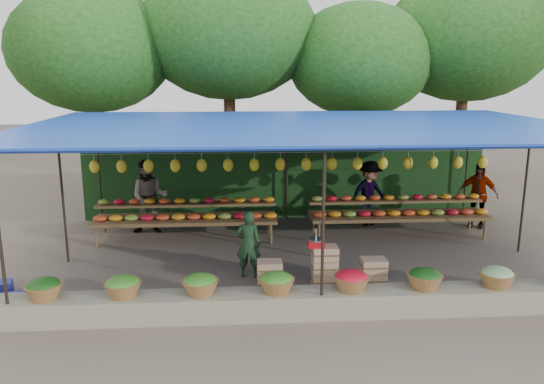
{
  "coord_description": "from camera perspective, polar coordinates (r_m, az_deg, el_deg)",
  "views": [
    {
      "loc": [
        -1.3,
        -10.59,
        3.83
      ],
      "look_at": [
        -0.57,
        0.2,
        1.37
      ],
      "focal_mm": 35.0,
      "sensor_mm": 36.0,
      "label": 1
    }
  ],
  "objects": [
    {
      "name": "ground",
      "position": [
        11.34,
        2.98,
        -6.93
      ],
      "size": [
        60.0,
        60.0,
        0.0
      ],
      "primitive_type": "plane",
      "color": "brown",
      "rests_on": "ground"
    },
    {
      "name": "stone_curb",
      "position": [
        8.74,
        5.17,
        -11.78
      ],
      "size": [
        10.6,
        0.55,
        0.4
      ],
      "primitive_type": "cube",
      "color": "#6E6A58",
      "rests_on": "ground"
    },
    {
      "name": "stall_canopy",
      "position": [
        10.79,
        3.11,
        6.7
      ],
      "size": [
        10.8,
        6.6,
        2.82
      ],
      "color": "black",
      "rests_on": "ground"
    },
    {
      "name": "produce_baskets",
      "position": [
        8.58,
        4.55,
        -9.6
      ],
      "size": [
        8.98,
        0.58,
        0.34
      ],
      "color": "brown",
      "rests_on": "stone_curb"
    },
    {
      "name": "netting_backdrop",
      "position": [
        14.04,
        1.53,
        2.24
      ],
      "size": [
        10.6,
        0.06,
        2.5
      ],
      "primitive_type": "cube",
      "color": "#1E4418",
      "rests_on": "ground"
    },
    {
      "name": "tree_row",
      "position": [
        16.8,
        2.41,
        15.81
      ],
      "size": [
        16.51,
        5.5,
        7.12
      ],
      "color": "#382014",
      "rests_on": "ground"
    },
    {
      "name": "fruit_table_left",
      "position": [
        12.43,
        -9.23,
        -2.37
      ],
      "size": [
        4.21,
        0.95,
        0.93
      ],
      "color": "#4E361F",
      "rests_on": "ground"
    },
    {
      "name": "fruit_table_right",
      "position": [
        12.94,
        13.4,
        -1.95
      ],
      "size": [
        4.21,
        0.95,
        0.93
      ],
      "color": "#4E361F",
      "rests_on": "ground"
    },
    {
      "name": "crate_counter",
      "position": [
        9.75,
        5.52,
        -8.39
      ],
      "size": [
        2.35,
        0.34,
        0.77
      ],
      "color": "tan",
      "rests_on": "ground"
    },
    {
      "name": "weighing_scale",
      "position": [
        9.55,
        4.74,
        -5.41
      ],
      "size": [
        0.32,
        0.32,
        0.34
      ],
      "color": "red",
      "rests_on": "crate_counter"
    },
    {
      "name": "vendor_seated",
      "position": [
        10.05,
        -2.57,
        -5.63
      ],
      "size": [
        0.51,
        0.37,
        1.3
      ],
      "primitive_type": "imported",
      "rotation": [
        0.0,
        0.0,
        3.01
      ],
      "color": "#19371D",
      "rests_on": "ground"
    },
    {
      "name": "customer_left",
      "position": [
        13.02,
        -13.03,
        -0.52
      ],
      "size": [
        0.88,
        0.68,
        1.79
      ],
      "primitive_type": "imported",
      "rotation": [
        0.0,
        0.0,
        -0.01
      ],
      "color": "slate",
      "rests_on": "ground"
    },
    {
      "name": "customer_mid",
      "position": [
        13.6,
        10.43,
        -0.15
      ],
      "size": [
        1.22,
        0.96,
        1.65
      ],
      "primitive_type": "imported",
      "rotation": [
        0.0,
        0.0,
        0.38
      ],
      "color": "slate",
      "rests_on": "ground"
    },
    {
      "name": "customer_right",
      "position": [
        14.2,
        21.25,
        -0.29
      ],
      "size": [
        1.04,
        0.83,
        1.64
      ],
      "primitive_type": "imported",
      "rotation": [
        0.0,
        0.0,
        -0.52
      ],
      "color": "slate",
      "rests_on": "ground"
    },
    {
      "name": "blue_crate_front",
      "position": [
        9.66,
        -25.51,
        -10.81
      ],
      "size": [
        0.65,
        0.58,
        0.33
      ],
      "primitive_type": "cube",
      "rotation": [
        0.0,
        0.0,
        0.41
      ],
      "color": "navy",
      "rests_on": "ground"
    }
  ]
}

